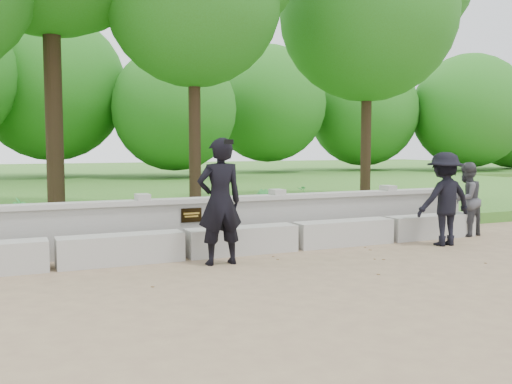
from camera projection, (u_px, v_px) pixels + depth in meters
ground at (227, 285)px, 7.40m from camera, size 80.00×80.00×0.00m
lawn at (84, 193)px, 20.13m from camera, size 40.00×22.00×0.25m
concrete_bench at (184, 244)px, 9.11m from camera, size 11.90×0.45×0.45m
parapet_wall at (172, 224)px, 9.73m from camera, size 12.50×0.35×0.90m
man_main at (220, 201)px, 8.60m from camera, size 0.70×0.63×1.92m
visitor_left at (466, 199)px, 11.33m from camera, size 0.83×0.71×1.47m
visitor_mid at (444, 199)px, 10.27m from camera, size 1.11×0.66×1.69m
shrub_a at (22, 216)px, 9.99m from camera, size 0.40×0.41×0.65m
shrub_b at (265, 206)px, 11.59m from camera, size 0.47×0.47×0.67m
shrub_c at (310, 200)px, 13.07m from camera, size 0.69×0.66×0.61m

